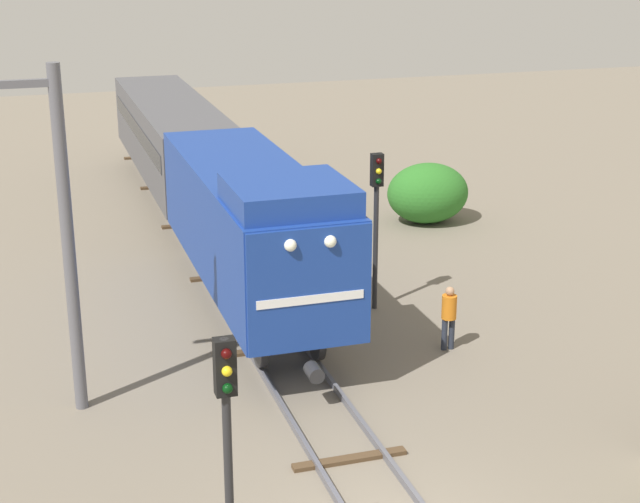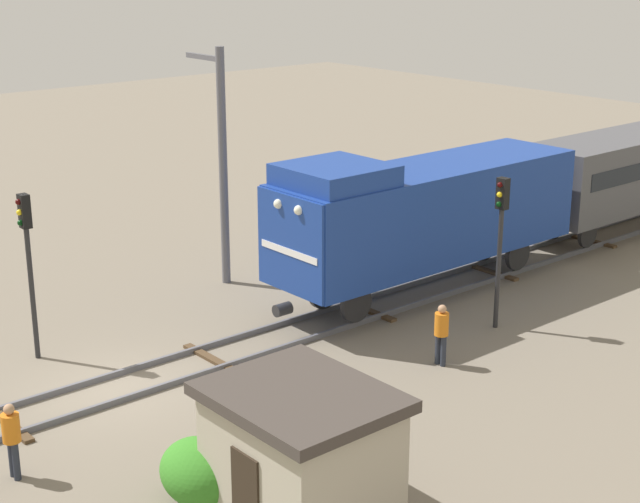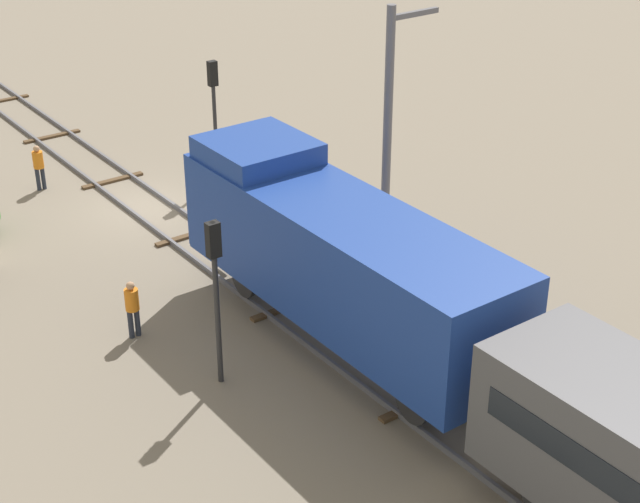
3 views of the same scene
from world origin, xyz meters
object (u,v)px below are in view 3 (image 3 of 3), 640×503
traffic_signal_mid (215,274)px  catenary_mast (389,122)px  locomotive (337,254)px  traffic_signal_near (214,99)px  worker_near_track (39,164)px  worker_by_signal (132,305)px

traffic_signal_mid → catenary_mast: 9.28m
locomotive → traffic_signal_near: 12.01m
worker_near_track → worker_by_signal: bearing=85.5°
traffic_signal_mid → worker_by_signal: 3.92m
worker_near_track → catenary_mast: bearing=129.8°
worker_by_signal → worker_near_track: bearing=168.9°
locomotive → catenary_mast: bearing=-141.4°
worker_near_track → catenary_mast: catenary_mast is taller
worker_by_signal → traffic_signal_mid: bearing=12.1°
traffic_signal_mid → worker_near_track: size_ratio=2.64×
worker_near_track → catenary_mast: size_ratio=0.22×
worker_near_track → traffic_signal_near: bearing=155.8°
catenary_mast → locomotive: bearing=38.6°
traffic_signal_near → traffic_signal_mid: size_ratio=1.02×
traffic_signal_mid → worker_near_track: traffic_signal_mid is taller
traffic_signal_mid → worker_by_signal: traffic_signal_mid is taller
catenary_mast → traffic_signal_mid: bearing=23.4°
locomotive → traffic_signal_near: bearing=-105.5°
locomotive → traffic_signal_mid: 3.44m
traffic_signal_mid → catenary_mast: bearing=-156.6°
catenary_mast → worker_by_signal: bearing=2.8°
traffic_signal_near → traffic_signal_mid: (6.60, 11.18, -0.05)m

